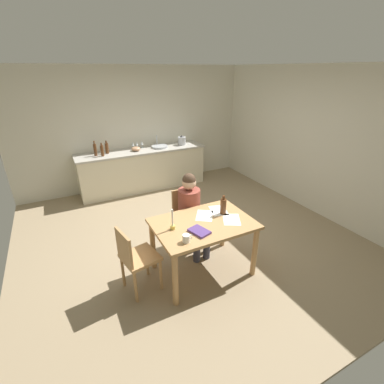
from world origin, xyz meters
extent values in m
cube|color=#937F60|center=(0.00, 0.00, -0.02)|extent=(5.20, 5.20, 0.04)
cube|color=beige|center=(0.00, 2.60, 1.30)|extent=(5.20, 0.12, 2.60)
cube|color=beige|center=(2.60, 0.00, 1.30)|extent=(0.12, 5.20, 2.60)
cube|color=beige|center=(0.00, 2.24, 0.43)|extent=(2.76, 0.60, 0.86)
cube|color=#B7B2A8|center=(0.00, 2.24, 0.88)|extent=(2.80, 0.64, 0.04)
cube|color=tan|center=(-0.19, -0.84, 0.74)|extent=(1.24, 0.86, 0.04)
cylinder|color=tan|center=(-0.75, -1.21, 0.36)|extent=(0.07, 0.07, 0.72)
cylinder|color=tan|center=(0.37, -1.21, 0.36)|extent=(0.07, 0.07, 0.72)
cylinder|color=tan|center=(-0.75, -0.47, 0.36)|extent=(0.07, 0.07, 0.72)
cylinder|color=tan|center=(0.37, -0.47, 0.36)|extent=(0.07, 0.07, 0.72)
cube|color=tan|center=(-0.09, -0.23, 0.48)|extent=(0.41, 0.41, 0.04)
cube|color=tan|center=(-0.10, -0.05, 0.69)|extent=(0.36, 0.04, 0.40)
cylinder|color=tan|center=(-0.26, -0.40, 0.23)|extent=(0.04, 0.04, 0.47)
cylinder|color=tan|center=(0.08, -0.40, 0.23)|extent=(0.04, 0.04, 0.47)
cylinder|color=tan|center=(-0.27, -0.06, 0.23)|extent=(0.04, 0.04, 0.47)
cylinder|color=tan|center=(0.07, -0.06, 0.23)|extent=(0.04, 0.04, 0.47)
cylinder|color=brown|center=(-0.09, -0.25, 0.70)|extent=(0.33, 0.33, 0.50)
sphere|color=#D8AD8C|center=(-0.09, -0.25, 1.06)|extent=(0.20, 0.20, 0.20)
sphere|color=#473323|center=(-0.09, -0.25, 1.10)|extent=(0.19, 0.19, 0.19)
cylinder|color=#383847|center=(-0.17, -0.44, 0.45)|extent=(0.14, 0.38, 0.13)
cylinder|color=#383847|center=(-0.17, -0.63, 0.23)|extent=(0.10, 0.10, 0.45)
cylinder|color=#383847|center=(-0.01, -0.44, 0.45)|extent=(0.14, 0.38, 0.13)
cylinder|color=#383847|center=(-0.01, -0.63, 0.23)|extent=(0.10, 0.10, 0.45)
cube|color=tan|center=(-1.01, -0.77, 0.46)|extent=(0.47, 0.47, 0.04)
cube|color=tan|center=(-1.19, -0.81, 0.67)|extent=(0.10, 0.36, 0.40)
cylinder|color=tan|center=(-0.81, -0.91, 0.23)|extent=(0.04, 0.04, 0.45)
cylinder|color=tan|center=(-0.88, -0.57, 0.23)|extent=(0.04, 0.04, 0.45)
cylinder|color=tan|center=(-1.15, -0.97, 0.23)|extent=(0.04, 0.04, 0.45)
cylinder|color=tan|center=(-1.21, -0.64, 0.23)|extent=(0.04, 0.04, 0.45)
cylinder|color=white|center=(-0.57, -1.12, 0.80)|extent=(0.09, 0.09, 0.09)
torus|color=white|center=(-0.52, -1.12, 0.81)|extent=(0.06, 0.01, 0.06)
cylinder|color=gold|center=(-0.59, -0.81, 0.78)|extent=(0.06, 0.06, 0.05)
cylinder|color=white|center=(-0.59, -0.81, 0.92)|extent=(0.02, 0.02, 0.22)
cube|color=#503576|center=(-0.34, -1.02, 0.77)|extent=(0.23, 0.28, 0.03)
cube|color=white|center=(-0.09, -0.70, 0.76)|extent=(0.34, 0.36, 0.00)
cube|color=white|center=(0.16, -0.95, 0.76)|extent=(0.33, 0.36, 0.00)
cube|color=white|center=(0.15, -0.67, 0.76)|extent=(0.28, 0.34, 0.00)
cylinder|color=#593319|center=(0.15, -0.77, 0.86)|extent=(0.08, 0.08, 0.21)
cylinder|color=#593319|center=(0.15, -0.77, 0.99)|extent=(0.04, 0.04, 0.05)
cylinder|color=#B2B7BC|center=(0.41, 2.24, 0.92)|extent=(0.36, 0.36, 0.04)
cylinder|color=silver|center=(0.41, 2.40, 1.02)|extent=(0.02, 0.02, 0.24)
cylinder|color=#593319|center=(-0.97, 2.24, 1.02)|extent=(0.06, 0.06, 0.24)
cylinder|color=#593319|center=(-0.97, 2.24, 1.17)|extent=(0.03, 0.03, 0.06)
cylinder|color=#593319|center=(-0.85, 2.15, 1.01)|extent=(0.06, 0.06, 0.22)
cylinder|color=#593319|center=(-0.85, 2.15, 1.14)|extent=(0.03, 0.03, 0.05)
cylinder|color=#593319|center=(-0.72, 2.30, 1.01)|extent=(0.07, 0.07, 0.21)
cylinder|color=#593319|center=(-0.72, 2.30, 1.14)|extent=(0.03, 0.03, 0.05)
ellipsoid|color=tan|center=(-0.14, 2.22, 0.94)|extent=(0.19, 0.19, 0.09)
cylinder|color=#B7BABF|center=(0.97, 2.24, 0.99)|extent=(0.18, 0.18, 0.18)
cone|color=#262628|center=(0.97, 2.24, 1.10)|extent=(0.11, 0.11, 0.04)
cylinder|color=silver|center=(0.06, 2.39, 0.90)|extent=(0.06, 0.06, 0.00)
cylinder|color=silver|center=(0.06, 2.39, 0.94)|extent=(0.01, 0.01, 0.07)
cone|color=silver|center=(0.06, 2.39, 1.01)|extent=(0.07, 0.07, 0.08)
cylinder|color=silver|center=(-0.06, 2.39, 0.90)|extent=(0.06, 0.06, 0.00)
cylinder|color=silver|center=(-0.06, 2.39, 0.94)|extent=(0.01, 0.01, 0.07)
cone|color=silver|center=(-0.06, 2.39, 1.01)|extent=(0.07, 0.07, 0.08)
cylinder|color=silver|center=(-0.15, 2.39, 0.90)|extent=(0.06, 0.06, 0.00)
cylinder|color=silver|center=(-0.15, 2.39, 0.94)|extent=(0.01, 0.01, 0.07)
cone|color=silver|center=(-0.15, 2.39, 1.01)|extent=(0.07, 0.07, 0.08)
camera|label=1|loc=(-1.66, -3.39, 2.51)|focal=25.36mm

